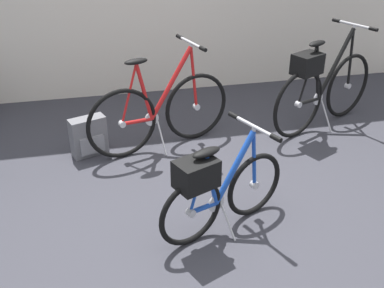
{
  "coord_description": "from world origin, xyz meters",
  "views": [
    {
      "loc": [
        -0.56,
        -2.78,
        2.25
      ],
      "look_at": [
        0.11,
        0.28,
        0.55
      ],
      "focal_mm": 44.26,
      "sensor_mm": 36.0,
      "label": 1
    }
  ],
  "objects_px": {
    "folding_bike_foreground": "(216,188)",
    "display_bike_right": "(321,86)",
    "backpack_on_floor": "(89,137)",
    "display_bike_left": "(160,111)"
  },
  "relations": [
    {
      "from": "display_bike_right",
      "to": "backpack_on_floor",
      "type": "xyz_separation_m",
      "value": [
        -2.37,
        -0.07,
        -0.28
      ]
    },
    {
      "from": "folding_bike_foreground",
      "to": "display_bike_left",
      "type": "height_order",
      "value": "display_bike_left"
    },
    {
      "from": "display_bike_right",
      "to": "backpack_on_floor",
      "type": "height_order",
      "value": "display_bike_right"
    },
    {
      "from": "backpack_on_floor",
      "to": "display_bike_right",
      "type": "bearing_deg",
      "value": 1.81
    },
    {
      "from": "display_bike_right",
      "to": "backpack_on_floor",
      "type": "distance_m",
      "value": 2.39
    },
    {
      "from": "display_bike_left",
      "to": "backpack_on_floor",
      "type": "bearing_deg",
      "value": 179.58
    },
    {
      "from": "display_bike_left",
      "to": "display_bike_right",
      "type": "distance_m",
      "value": 1.69
    },
    {
      "from": "backpack_on_floor",
      "to": "folding_bike_foreground",
      "type": "bearing_deg",
      "value": -57.69
    },
    {
      "from": "folding_bike_foreground",
      "to": "display_bike_right",
      "type": "height_order",
      "value": "display_bike_right"
    },
    {
      "from": "display_bike_left",
      "to": "backpack_on_floor",
      "type": "distance_m",
      "value": 0.72
    }
  ]
}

